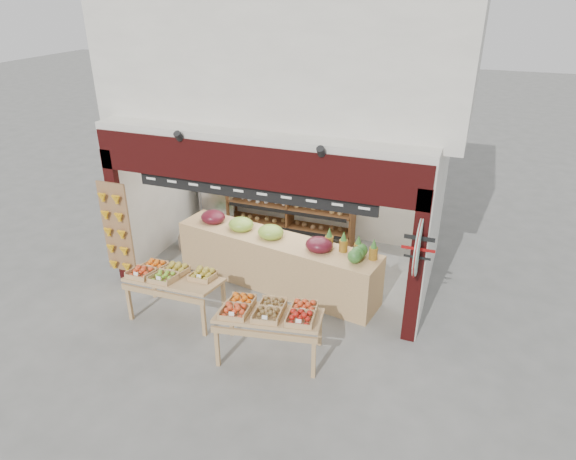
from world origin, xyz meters
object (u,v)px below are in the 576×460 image
Objects in this scene: display_table_right at (270,313)px; watermelon_pile at (354,300)px; mid_counter at (275,260)px; display_table_left at (170,276)px; back_shelving at (290,192)px; cardboard_stack at (200,238)px; refrigerator at (219,189)px.

display_table_right reaches higher than watermelon_pile.
mid_counter is 2.03m from display_table_left.
watermelon_pile is at bearing -47.79° from back_shelving.
watermelon_pile is (0.92, 1.70, -0.62)m from display_table_right.
cardboard_stack is at bearing 163.12° from watermelon_pile.
display_table_right is at bearing -12.63° from display_table_left.
cardboard_stack is at bearing 157.71° from mid_counter.
display_table_right is at bearing -73.55° from refrigerator.
refrigerator is (-1.78, 0.08, -0.21)m from back_shelving.
watermelon_pile is at bearing -9.16° from mid_counter.
watermelon_pile is (3.83, -2.33, -0.76)m from refrigerator.
display_table_left is 3.25m from watermelon_pile.
refrigerator is at bearing 94.53° from cardboard_stack.
mid_counter is 2.40× the size of display_table_right.
display_table_right is (2.82, -2.83, 0.58)m from cardboard_stack.
display_table_left is 2.37× the size of watermelon_pile.
mid_counter is (0.44, -1.99, -0.58)m from back_shelving.
mid_counter reaches higher than display_table_left.
cardboard_stack is 2.57m from display_table_left.
cardboard_stack is at bearing 134.81° from display_table_right.
refrigerator is at bearing 148.65° from watermelon_pile.
mid_counter is 2.63× the size of display_table_left.
display_table_left reaches higher than cardboard_stack.
cardboard_stack is 0.24× the size of mid_counter.
watermelon_pile is (1.60, -0.26, -0.38)m from mid_counter.
mid_counter reaches higher than watermelon_pile.
back_shelving is 1.72× the size of display_table_right.
cardboard_stack is 3.90m from watermelon_pile.
refrigerator reaches higher than watermelon_pile.
refrigerator is 1.08× the size of display_table_right.
cardboard_stack is 0.64× the size of display_table_left.
cardboard_stack is 1.51× the size of watermelon_pile.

